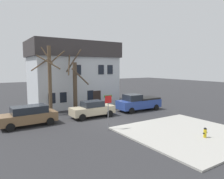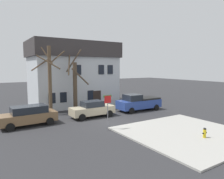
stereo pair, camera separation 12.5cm
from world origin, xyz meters
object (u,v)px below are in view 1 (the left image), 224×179
at_px(pickup_truck_blue, 139,102).
at_px(street_sign_pole, 108,106).
at_px(car_beige_sedan, 92,109).
at_px(fire_hydrant, 205,132).
at_px(tree_bare_near, 50,78).
at_px(car_brown_wagon, 29,115).
at_px(tree_bare_mid, 75,84).
at_px(building_main, 73,73).
at_px(bicycle_leaning, 40,114).

bearing_deg(pickup_truck_blue, street_sign_pole, -146.55).
height_order(car_beige_sedan, fire_hydrant, car_beige_sedan).
bearing_deg(tree_bare_near, pickup_truck_blue, -18.84).
height_order(car_brown_wagon, fire_hydrant, car_brown_wagon).
height_order(car_beige_sedan, street_sign_pole, street_sign_pole).
relative_size(tree_bare_mid, car_brown_wagon, 1.50).
distance_m(car_beige_sedan, fire_hydrant, 10.90).
distance_m(building_main, bicycle_leaning, 8.61).
height_order(tree_bare_mid, bicycle_leaning, tree_bare_mid).
relative_size(building_main, street_sign_pole, 3.93).
xyz_separation_m(tree_bare_near, car_brown_wagon, (-2.81, -3.07, -3.08)).
bearing_deg(tree_bare_mid, car_brown_wagon, -151.91).
relative_size(tree_bare_near, fire_hydrant, 10.08).
bearing_deg(fire_hydrant, car_beige_sedan, 110.00).
bearing_deg(car_beige_sedan, tree_bare_mid, 99.66).
bearing_deg(street_sign_pole, building_main, 80.19).
xyz_separation_m(building_main, pickup_truck_blue, (4.99, -7.77, -3.34)).
height_order(tree_bare_mid, fire_hydrant, tree_bare_mid).
distance_m(building_main, car_brown_wagon, 11.09).
relative_size(car_beige_sedan, pickup_truck_blue, 0.84).
height_order(car_brown_wagon, street_sign_pole, street_sign_pole).
bearing_deg(car_brown_wagon, pickup_truck_blue, -0.83).
bearing_deg(car_beige_sedan, street_sign_pole, -102.02).
bearing_deg(building_main, car_beige_sedan, -98.46).
xyz_separation_m(building_main, tree_bare_mid, (-1.70, -4.59, -1.11)).
bearing_deg(bicycle_leaning, car_brown_wagon, -121.28).
bearing_deg(tree_bare_near, fire_hydrant, -62.29).
distance_m(car_brown_wagon, fire_hydrant, 14.38).
xyz_separation_m(building_main, car_beige_sedan, (-1.16, -7.79, -3.45)).
height_order(pickup_truck_blue, street_sign_pole, street_sign_pole).
bearing_deg(car_beige_sedan, pickup_truck_blue, 0.12).
relative_size(pickup_truck_blue, bicycle_leaning, 3.11).
height_order(fire_hydrant, bicycle_leaning, bicycle_leaning).
xyz_separation_m(car_brown_wagon, bicycle_leaning, (1.56, 2.57, -0.55)).
bearing_deg(pickup_truck_blue, tree_bare_mid, 154.55).
bearing_deg(building_main, pickup_truck_blue, -57.32).
xyz_separation_m(car_brown_wagon, street_sign_pole, (5.17, -4.90, 1.10)).
bearing_deg(street_sign_pole, tree_bare_mid, 86.68).
relative_size(car_brown_wagon, car_beige_sedan, 1.05).
bearing_deg(car_beige_sedan, bicycle_leaning, 149.15).
xyz_separation_m(tree_bare_mid, car_brown_wagon, (-5.63, -3.01, -2.27)).
relative_size(tree_bare_near, street_sign_pole, 2.54).
bearing_deg(car_beige_sedan, building_main, 81.54).
height_order(car_brown_wagon, car_beige_sedan, car_brown_wagon).
bearing_deg(building_main, fire_hydrant, -81.89).
bearing_deg(fire_hydrant, tree_bare_mid, 107.63).
relative_size(tree_bare_mid, car_beige_sedan, 1.58).
bearing_deg(tree_bare_mid, street_sign_pole, -93.32).
height_order(building_main, car_beige_sedan, building_main).
bearing_deg(fire_hydrant, street_sign_pole, 130.55).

